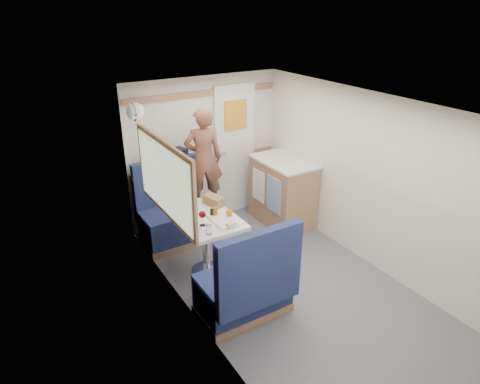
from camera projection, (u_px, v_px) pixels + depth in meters
floor at (306, 300)px, 4.48m from camera, size 4.50×4.50×0.00m
ceiling at (320, 112)px, 3.66m from camera, size 4.50×4.50×0.00m
wall_back at (205, 151)px, 5.83m from camera, size 2.20×0.02×2.00m
wall_left at (210, 247)px, 3.55m from camera, size 0.02×4.50×2.00m
wall_right at (391, 191)px, 4.59m from camera, size 0.02×4.50×2.00m
oak_trim_low at (206, 161)px, 5.87m from camera, size 2.15×0.02×0.08m
oak_trim_high at (204, 93)px, 5.49m from camera, size 2.15×0.02×0.08m
side_window at (164, 179)px, 4.24m from camera, size 0.04×1.30×0.72m
rear_door at (235, 148)px, 6.02m from camera, size 0.62×0.12×1.86m
dinette_table at (205, 229)px, 4.72m from camera, size 0.62×0.92×0.72m
bench_far at (175, 219)px, 5.51m from camera, size 0.90×0.59×1.05m
bench_near at (246, 290)px, 4.16m from camera, size 0.90×0.59×1.05m
ledge at (165, 171)px, 5.47m from camera, size 0.90×0.14×0.04m
dome_light at (135, 112)px, 4.72m from camera, size 0.20×0.20×0.20m
galley_counter at (282, 191)px, 5.89m from camera, size 0.57×0.92×0.92m
person at (204, 159)px, 5.24m from camera, size 0.54×0.43×1.29m
duffel_bag at (169, 160)px, 5.44m from camera, size 0.53×0.36×0.23m
tray at (225, 219)px, 4.58m from camera, size 0.29×0.38×0.02m
orange_fruit at (229, 212)px, 4.63m from camera, size 0.08×0.08×0.08m
cheese_block at (231, 224)px, 4.42m from camera, size 0.11×0.08×0.04m
wine_glass at (202, 215)px, 4.42m from camera, size 0.08×0.08×0.17m
tumbler_left at (209, 230)px, 4.29m from camera, size 0.06×0.06×0.10m
tumbler_mid at (185, 211)px, 4.65m from camera, size 0.07×0.07×0.12m
beer_glass at (215, 212)px, 4.65m from camera, size 0.06×0.06×0.10m
pepper_grinder at (212, 213)px, 4.64m from camera, size 0.03×0.03×0.09m
bread_loaf at (214, 200)px, 4.91m from camera, size 0.20×0.28×0.10m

